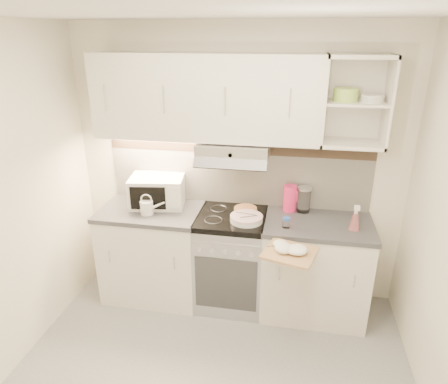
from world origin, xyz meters
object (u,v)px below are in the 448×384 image
object	(u,v)px
microwave	(157,191)
pink_pitcher	(290,198)
glass_jar	(304,199)
spray_bottle	(355,219)
watering_can	(148,207)
electric_range	(231,260)
plate_stack	(246,218)
cutting_board	(290,253)

from	to	relation	value
microwave	pink_pitcher	xyz separation A→B (m)	(1.21, 0.08, -0.02)
glass_jar	spray_bottle	world-z (taller)	glass_jar
microwave	watering_can	bearing A→B (deg)	-103.78
electric_range	watering_can	xyz separation A→B (m)	(-0.74, -0.10, 0.52)
plate_stack	glass_jar	size ratio (longest dim) A/B	1.20
microwave	pink_pitcher	bearing A→B (deg)	-4.50
glass_jar	spray_bottle	distance (m)	0.50
watering_can	plate_stack	world-z (taller)	watering_can
watering_can	cutting_board	size ratio (longest dim) A/B	0.60
spray_bottle	cutting_board	distance (m)	0.67
glass_jar	cutting_board	bearing A→B (deg)	-97.70
pink_pitcher	cutting_board	world-z (taller)	pink_pitcher
electric_range	plate_stack	bearing A→B (deg)	-32.51
plate_stack	cutting_board	world-z (taller)	plate_stack
cutting_board	spray_bottle	bearing A→B (deg)	55.76
pink_pitcher	cutting_board	size ratio (longest dim) A/B	0.65
spray_bottle	plate_stack	bearing A→B (deg)	-174.40
microwave	watering_can	size ratio (longest dim) A/B	2.38
watering_can	pink_pitcher	world-z (taller)	pink_pitcher
spray_bottle	watering_can	bearing A→B (deg)	-174.38
microwave	glass_jar	xyz separation A→B (m)	(1.33, 0.08, -0.02)
glass_jar	plate_stack	bearing A→B (deg)	-148.63
electric_range	cutting_board	bearing A→B (deg)	-44.08
plate_stack	pink_pitcher	xyz separation A→B (m)	(0.36, 0.29, 0.09)
cutting_board	pink_pitcher	bearing A→B (deg)	107.71
electric_range	spray_bottle	size ratio (longest dim) A/B	3.94
watering_can	glass_jar	world-z (taller)	glass_jar
watering_can	spray_bottle	world-z (taller)	spray_bottle
electric_range	pink_pitcher	world-z (taller)	pink_pitcher
glass_jar	cutting_board	size ratio (longest dim) A/B	0.63
electric_range	pink_pitcher	bearing A→B (deg)	21.89
watering_can	pink_pitcher	bearing A→B (deg)	4.37
microwave	pink_pitcher	size ratio (longest dim) A/B	2.22
cutting_board	electric_range	bearing A→B (deg)	151.55
pink_pitcher	spray_bottle	bearing A→B (deg)	-17.38
pink_pitcher	cutting_board	xyz separation A→B (m)	(0.03, -0.71, -0.15)
microwave	plate_stack	world-z (taller)	microwave
glass_jar	electric_range	bearing A→B (deg)	-162.09
glass_jar	cutting_board	distance (m)	0.73
watering_can	cutting_board	world-z (taller)	watering_can
watering_can	cutting_board	xyz separation A→B (m)	(1.26, -0.41, -0.10)
microwave	electric_range	bearing A→B (deg)	-17.65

